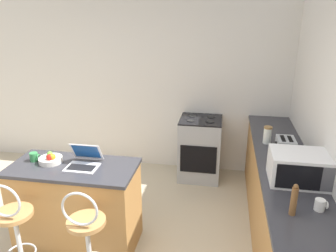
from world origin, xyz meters
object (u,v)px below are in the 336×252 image
laptop (84,160)px  toaster (286,146)px  bar_stool_near (16,233)px  storage_jar (267,135)px  mug_white (320,205)px  mug_green (34,157)px  stove_range (200,149)px  pepper_mill (294,200)px  bar_stool_far (87,241)px  fruit_bowl (51,159)px  microwave (300,168)px

laptop → toaster: (2.04, 0.65, 0.03)m
bar_stool_near → storage_jar: (2.33, 1.49, 0.54)m
mug_white → bar_stool_near: bearing=-176.4°
mug_green → stove_range: bearing=46.2°
toaster → stove_range: toaster is taller
storage_jar → pepper_mill: 1.43m
stove_range → bar_stool_far: bearing=-109.8°
mug_green → pepper_mill: size_ratio=0.38×
bar_stool_near → mug_green: bearing=99.1°
mug_green → fruit_bowl: size_ratio=0.42×
microwave → mug_green: (-2.61, -0.03, -0.09)m
bar_stool_near → toaster: 2.83m
mug_white → mug_green: mug_white is taller
microwave → stove_range: (-1.01, 1.63, -0.60)m
fruit_bowl → laptop: bearing=0.3°
storage_jar → microwave: bearing=-78.1°
laptop → toaster: laptop is taller
fruit_bowl → pepper_mill: (2.28, -0.51, 0.09)m
bar_stool_near → mug_green: 0.76m
toaster → fruit_bowl: size_ratio=1.09×
laptop → stove_range: bearing=57.9°
bar_stool_near → storage_jar: size_ratio=4.99×
microwave → fruit_bowl: microwave is taller
laptop → microwave: (2.06, 0.03, 0.08)m
bar_stool_far → toaster: bearing=34.2°
laptop → microwave: bearing=0.9°
bar_stool_far → mug_white: size_ratio=10.52×
laptop → fruit_bowl: laptop is taller
bar_stool_far → microwave: microwave is taller
toaster → mug_white: (0.10, -1.06, -0.04)m
toaster → stove_range: bearing=134.3°
bar_stool_far → bar_stool_near: bearing=180.0°
bar_stool_far → microwave: 2.01m
bar_stool_far → stove_range: (0.81, 2.24, -0.02)m
stove_range → toaster: bearing=-45.7°
stove_range → mug_green: bearing=-133.8°
fruit_bowl → pepper_mill: 2.34m
microwave → pepper_mill: 0.56m
toaster → storage_jar: 0.31m
bar_stool_near → storage_jar: 2.82m
laptop → toaster: bearing=17.6°
mug_white → fruit_bowl: 2.53m
microwave → stove_range: microwave is taller
bar_stool_far → mug_white: (1.90, 0.16, 0.49)m
bar_stool_near → fruit_bowl: (0.09, 0.58, 0.48)m
mug_white → storage_jar: (-0.26, 1.33, 0.06)m
microwave → mug_white: microwave is taller
fruit_bowl → pepper_mill: size_ratio=0.90×
bar_stool_far → pepper_mill: (1.68, 0.06, 0.56)m
laptop → pepper_mill: 1.98m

